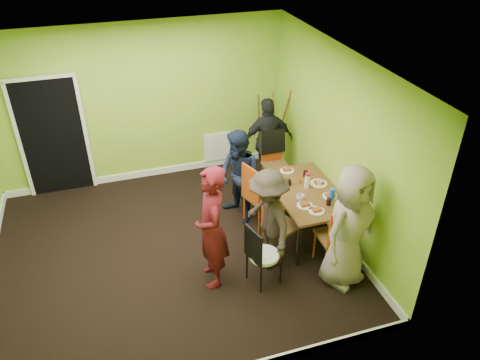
{
  "coord_description": "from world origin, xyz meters",
  "views": [
    {
      "loc": [
        -0.63,
        -5.32,
        4.55
      ],
      "look_at": [
        1.05,
        0.0,
        1.04
      ],
      "focal_mm": 35.0,
      "sensor_mm": 36.0,
      "label": 1
    }
  ],
  "objects_px": {
    "easel": "(271,132)",
    "person_left_far": "(239,177)",
    "chair_bentwood": "(260,253)",
    "chair_left_near": "(278,223)",
    "blue_bottle": "(332,194)",
    "chair_left_far": "(257,193)",
    "person_standing": "(212,228)",
    "person_front_end": "(349,227)",
    "chair_back_end": "(273,147)",
    "chair_front_end": "(337,235)",
    "person_back_end": "(268,141)",
    "orange_bottle": "(299,181)",
    "dining_table": "(306,194)",
    "thermos": "(307,181)",
    "person_left_near": "(268,220)"
  },
  "relations": [
    {
      "from": "orange_bottle",
      "to": "person_standing",
      "type": "height_order",
      "value": "person_standing"
    },
    {
      "from": "chair_bentwood",
      "to": "person_left_far",
      "type": "xyz_separation_m",
      "value": [
        0.17,
        1.48,
        0.25
      ]
    },
    {
      "from": "chair_bentwood",
      "to": "person_front_end",
      "type": "height_order",
      "value": "person_front_end"
    },
    {
      "from": "orange_bottle",
      "to": "person_left_near",
      "type": "height_order",
      "value": "person_left_near"
    },
    {
      "from": "person_left_near",
      "to": "easel",
      "type": "bearing_deg",
      "value": 150.69
    },
    {
      "from": "person_standing",
      "to": "person_back_end",
      "type": "distance_m",
      "value": 2.71
    },
    {
      "from": "easel",
      "to": "orange_bottle",
      "type": "height_order",
      "value": "easel"
    },
    {
      "from": "chair_bentwood",
      "to": "person_standing",
      "type": "xyz_separation_m",
      "value": [
        -0.58,
        0.24,
        0.36
      ]
    },
    {
      "from": "chair_left_near",
      "to": "blue_bottle",
      "type": "distance_m",
      "value": 0.89
    },
    {
      "from": "chair_back_end",
      "to": "person_left_far",
      "type": "height_order",
      "value": "person_left_far"
    },
    {
      "from": "orange_bottle",
      "to": "person_back_end",
      "type": "relative_size",
      "value": 0.05
    },
    {
      "from": "chair_back_end",
      "to": "person_front_end",
      "type": "distance_m",
      "value": 2.53
    },
    {
      "from": "chair_front_end",
      "to": "person_back_end",
      "type": "distance_m",
      "value": 2.49
    },
    {
      "from": "chair_left_far",
      "to": "chair_front_end",
      "type": "relative_size",
      "value": 1.04
    },
    {
      "from": "orange_bottle",
      "to": "person_left_near",
      "type": "xyz_separation_m",
      "value": [
        -0.78,
        -0.72,
        -0.04
      ]
    },
    {
      "from": "chair_left_near",
      "to": "person_standing",
      "type": "height_order",
      "value": "person_standing"
    },
    {
      "from": "easel",
      "to": "person_left_far",
      "type": "relative_size",
      "value": 1.05
    },
    {
      "from": "person_left_far",
      "to": "person_front_end",
      "type": "height_order",
      "value": "person_front_end"
    },
    {
      "from": "chair_back_end",
      "to": "person_standing",
      "type": "distance_m",
      "value": 2.58
    },
    {
      "from": "chair_bentwood",
      "to": "person_front_end",
      "type": "relative_size",
      "value": 0.53
    },
    {
      "from": "easel",
      "to": "person_front_end",
      "type": "bearing_deg",
      "value": -91.64
    },
    {
      "from": "easel",
      "to": "person_back_end",
      "type": "xyz_separation_m",
      "value": [
        -0.18,
        -0.3,
        0.0
      ]
    },
    {
      "from": "chair_left_near",
      "to": "person_left_far",
      "type": "xyz_separation_m",
      "value": [
        -0.25,
        1.02,
        0.19
      ]
    },
    {
      "from": "chair_left_near",
      "to": "thermos",
      "type": "distance_m",
      "value": 0.84
    },
    {
      "from": "person_standing",
      "to": "person_front_end",
      "type": "bearing_deg",
      "value": 77.24
    },
    {
      "from": "person_standing",
      "to": "dining_table",
      "type": "bearing_deg",
      "value": 114.61
    },
    {
      "from": "thermos",
      "to": "person_standing",
      "type": "height_order",
      "value": "person_standing"
    },
    {
      "from": "blue_bottle",
      "to": "chair_left_far",
      "type": "bearing_deg",
      "value": 142.06
    },
    {
      "from": "orange_bottle",
      "to": "chair_left_near",
      "type": "bearing_deg",
      "value": -133.91
    },
    {
      "from": "thermos",
      "to": "person_standing",
      "type": "relative_size",
      "value": 0.12
    },
    {
      "from": "chair_back_end",
      "to": "chair_left_near",
      "type": "bearing_deg",
      "value": 70.25
    },
    {
      "from": "chair_bentwood",
      "to": "thermos",
      "type": "bearing_deg",
      "value": 115.14
    },
    {
      "from": "chair_back_end",
      "to": "person_standing",
      "type": "relative_size",
      "value": 0.6
    },
    {
      "from": "person_left_far",
      "to": "person_back_end",
      "type": "xyz_separation_m",
      "value": [
        0.83,
        0.97,
        0.03
      ]
    },
    {
      "from": "chair_front_end",
      "to": "easel",
      "type": "bearing_deg",
      "value": 88.76
    },
    {
      "from": "blue_bottle",
      "to": "person_left_far",
      "type": "bearing_deg",
      "value": 138.96
    },
    {
      "from": "orange_bottle",
      "to": "chair_left_far",
      "type": "bearing_deg",
      "value": 166.62
    },
    {
      "from": "chair_back_end",
      "to": "person_front_end",
      "type": "bearing_deg",
      "value": 90.47
    },
    {
      "from": "chair_front_end",
      "to": "person_back_end",
      "type": "height_order",
      "value": "person_back_end"
    },
    {
      "from": "person_standing",
      "to": "chair_left_far",
      "type": "bearing_deg",
      "value": 139.64
    },
    {
      "from": "orange_bottle",
      "to": "person_back_end",
      "type": "height_order",
      "value": "person_back_end"
    },
    {
      "from": "chair_left_far",
      "to": "thermos",
      "type": "xyz_separation_m",
      "value": [
        0.68,
        -0.29,
        0.25
      ]
    },
    {
      "from": "chair_left_far",
      "to": "chair_left_near",
      "type": "distance_m",
      "value": 0.76
    },
    {
      "from": "easel",
      "to": "person_left_far",
      "type": "xyz_separation_m",
      "value": [
        -1.01,
        -1.26,
        -0.02
      ]
    },
    {
      "from": "chair_back_end",
      "to": "person_standing",
      "type": "bearing_deg",
      "value": 50.43
    },
    {
      "from": "person_standing",
      "to": "person_left_far",
      "type": "xyz_separation_m",
      "value": [
        0.75,
        1.24,
        -0.11
      ]
    },
    {
      "from": "dining_table",
      "to": "person_front_end",
      "type": "xyz_separation_m",
      "value": [
        0.08,
        -1.1,
        0.18
      ]
    },
    {
      "from": "person_back_end",
      "to": "chair_bentwood",
      "type": "bearing_deg",
      "value": 67.68
    },
    {
      "from": "chair_front_end",
      "to": "orange_bottle",
      "type": "bearing_deg",
      "value": 95.08
    },
    {
      "from": "person_left_far",
      "to": "chair_back_end",
      "type": "bearing_deg",
      "value": 112.43
    }
  ]
}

